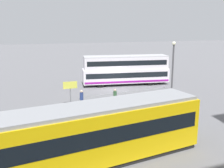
{
  "coord_description": "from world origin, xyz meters",
  "views": [
    {
      "loc": [
        9.57,
        29.06,
        7.45
      ],
      "look_at": [
        2.2,
        6.2,
        2.07
      ],
      "focal_mm": 42.69,
      "sensor_mm": 36.0,
      "label": 1
    }
  ],
  "objects_px": {
    "info_sign": "(70,88)",
    "pedestrian_near_railing": "(82,98)",
    "tram_yellow": "(72,138)",
    "pedestrian_crossing": "(115,96)",
    "double_decker_bus": "(126,70)",
    "street_lamp": "(173,67)"
  },
  "relations": [
    {
      "from": "info_sign",
      "to": "pedestrian_near_railing",
      "type": "bearing_deg",
      "value": 125.48
    },
    {
      "from": "tram_yellow",
      "to": "pedestrian_near_railing",
      "type": "distance_m",
      "value": 10.12
    },
    {
      "from": "pedestrian_crossing",
      "to": "info_sign",
      "type": "xyz_separation_m",
      "value": [
        4.01,
        -1.02,
        0.82
      ]
    },
    {
      "from": "double_decker_bus",
      "to": "pedestrian_near_railing",
      "type": "xyz_separation_m",
      "value": [
        7.31,
        8.24,
        -0.86
      ]
    },
    {
      "from": "double_decker_bus",
      "to": "tram_yellow",
      "type": "relative_size",
      "value": 0.72
    },
    {
      "from": "double_decker_bus",
      "to": "street_lamp",
      "type": "height_order",
      "value": "street_lamp"
    },
    {
      "from": "tram_yellow",
      "to": "pedestrian_near_railing",
      "type": "xyz_separation_m",
      "value": [
        -2.47,
        -9.79,
        -0.69
      ]
    },
    {
      "from": "double_decker_bus",
      "to": "pedestrian_crossing",
      "type": "distance_m",
      "value": 9.16
    },
    {
      "from": "info_sign",
      "to": "street_lamp",
      "type": "bearing_deg",
      "value": 169.21
    },
    {
      "from": "double_decker_bus",
      "to": "tram_yellow",
      "type": "bearing_deg",
      "value": 61.52
    },
    {
      "from": "double_decker_bus",
      "to": "tram_yellow",
      "type": "xyz_separation_m",
      "value": [
        9.78,
        18.03,
        -0.17
      ]
    },
    {
      "from": "double_decker_bus",
      "to": "street_lamp",
      "type": "xyz_separation_m",
      "value": [
        -1.4,
        8.91,
        1.64
      ]
    },
    {
      "from": "street_lamp",
      "to": "info_sign",
      "type": "bearing_deg",
      "value": -10.79
    },
    {
      "from": "pedestrian_crossing",
      "to": "pedestrian_near_railing",
      "type": "bearing_deg",
      "value": 2.13
    },
    {
      "from": "info_sign",
      "to": "street_lamp",
      "type": "relative_size",
      "value": 0.42
    },
    {
      "from": "pedestrian_near_railing",
      "to": "street_lamp",
      "type": "distance_m",
      "value": 9.08
    },
    {
      "from": "pedestrian_near_railing",
      "to": "pedestrian_crossing",
      "type": "relative_size",
      "value": 1.1
    },
    {
      "from": "double_decker_bus",
      "to": "info_sign",
      "type": "relative_size",
      "value": 4.47
    },
    {
      "from": "pedestrian_crossing",
      "to": "info_sign",
      "type": "relative_size",
      "value": 0.65
    },
    {
      "from": "double_decker_bus",
      "to": "tram_yellow",
      "type": "height_order",
      "value": "double_decker_bus"
    },
    {
      "from": "pedestrian_crossing",
      "to": "info_sign",
      "type": "distance_m",
      "value": 4.22
    },
    {
      "from": "tram_yellow",
      "to": "pedestrian_crossing",
      "type": "distance_m",
      "value": 11.44
    }
  ]
}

